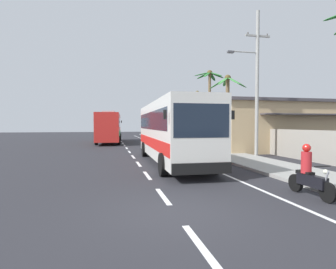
% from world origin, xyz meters
% --- Properties ---
extents(ground_plane, '(160.00, 160.00, 0.00)m').
position_xyz_m(ground_plane, '(0.00, 0.00, 0.00)').
color(ground_plane, '#28282D').
extents(sidewalk_kerb, '(3.20, 90.00, 0.14)m').
position_xyz_m(sidewalk_kerb, '(6.80, 10.00, 0.07)').
color(sidewalk_kerb, '#999993').
rests_on(sidewalk_kerb, ground).
extents(lane_markings, '(3.66, 71.00, 0.01)m').
position_xyz_m(lane_markings, '(2.13, 14.63, 0.00)').
color(lane_markings, white).
rests_on(lane_markings, ground).
extents(boundary_wall, '(0.24, 60.00, 1.95)m').
position_xyz_m(boundary_wall, '(10.60, 14.00, 0.98)').
color(boundary_wall, '#9E998E').
rests_on(boundary_wall, ground).
extents(coach_bus_foreground, '(3.01, 11.79, 3.83)m').
position_xyz_m(coach_bus_foreground, '(1.95, 8.86, 1.99)').
color(coach_bus_foreground, silver).
rests_on(coach_bus_foreground, ground).
extents(coach_bus_far_lane, '(3.47, 12.16, 3.89)m').
position_xyz_m(coach_bus_far_lane, '(-1.61, 27.88, 2.03)').
color(coach_bus_far_lane, red).
rests_on(coach_bus_far_lane, ground).
extents(motorcycle_beside_bus, '(0.56, 1.96, 1.67)m').
position_xyz_m(motorcycle_beside_bus, '(4.56, 0.51, 0.68)').
color(motorcycle_beside_bus, black).
rests_on(motorcycle_beside_bus, ground).
extents(pedestrian_near_kerb, '(0.36, 0.36, 1.74)m').
position_xyz_m(pedestrian_near_kerb, '(5.90, 16.44, 1.06)').
color(pedestrian_near_kerb, '#75388E').
rests_on(pedestrian_near_kerb, sidewalk_kerb).
extents(pedestrian_midwalk, '(0.36, 0.36, 1.73)m').
position_xyz_m(pedestrian_midwalk, '(6.47, 17.43, 1.04)').
color(pedestrian_midwalk, gold).
rests_on(pedestrian_midwalk, sidewalk_kerb).
extents(utility_pole_mid, '(3.18, 0.24, 10.20)m').
position_xyz_m(utility_pole_mid, '(8.43, 10.32, 5.36)').
color(utility_pole_mid, '#9E9E99').
rests_on(utility_pole_mid, ground).
extents(palm_nearest, '(2.63, 2.68, 6.92)m').
position_xyz_m(palm_nearest, '(10.16, 28.26, 4.70)').
color(palm_nearest, brown).
rests_on(palm_nearest, ground).
extents(palm_third, '(3.79, 3.67, 6.87)m').
position_xyz_m(palm_third, '(9.86, 37.56, 4.83)').
color(palm_third, brown).
rests_on(palm_third, ground).
extents(palm_fourth, '(3.42, 3.14, 7.82)m').
position_xyz_m(palm_fourth, '(8.36, 19.06, 5.62)').
color(palm_fourth, brown).
rests_on(palm_fourth, ground).
extents(palm_farthest, '(3.31, 3.72, 6.77)m').
position_xyz_m(palm_farthest, '(8.78, 15.73, 4.58)').
color(palm_farthest, brown).
rests_on(palm_farthest, ground).
extents(roadside_building, '(16.35, 8.05, 4.37)m').
position_xyz_m(roadside_building, '(14.99, 15.23, 2.20)').
color(roadside_building, tan).
rests_on(roadside_building, ground).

